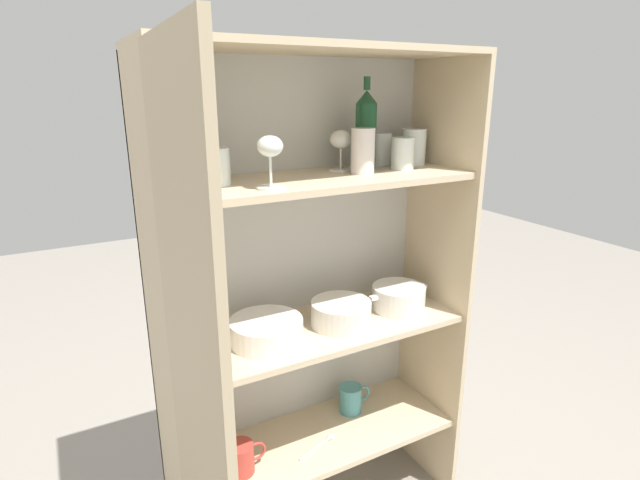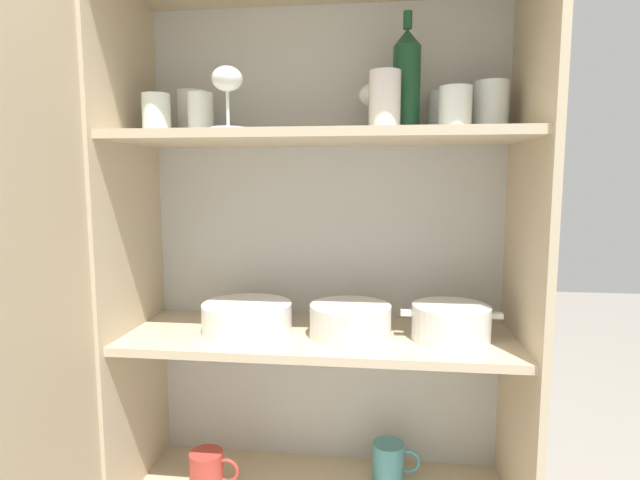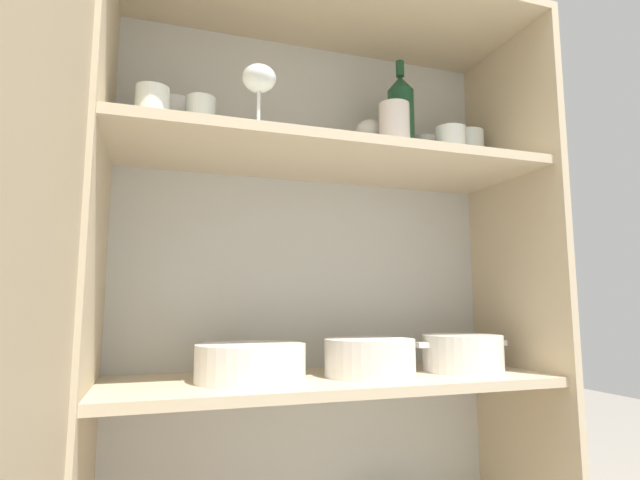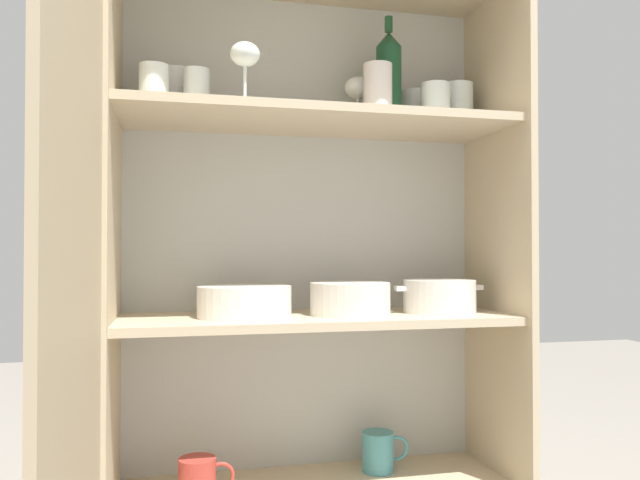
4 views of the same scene
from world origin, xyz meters
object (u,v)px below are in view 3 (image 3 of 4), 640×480
Objects in this scene: wine_bottle at (401,121)px; casserole_dish at (462,353)px; mixing_bowl_large at (370,356)px; plate_stack_white at (251,363)px.

casserole_dish is (0.11, -0.06, -0.56)m from wine_bottle.
casserole_dish is (0.23, 0.01, -0.00)m from mixing_bowl_large.
plate_stack_white is 1.13× the size of mixing_bowl_large.
wine_bottle is 0.57m from casserole_dish.
wine_bottle is 0.68m from plate_stack_white.
mixing_bowl_large is at bearing -1.76° from plate_stack_white.
casserole_dish is at bearing 0.05° from plate_stack_white.
mixing_bowl_large is at bearing -150.57° from wine_bottle.
casserole_dish is at bearing -29.15° from wine_bottle.
wine_bottle is 1.20× the size of casserole_dish.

